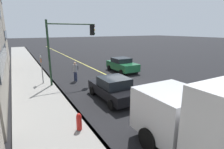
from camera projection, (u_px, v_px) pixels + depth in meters
ground at (125, 84)px, 15.06m from camera, size 200.00×200.00×0.00m
sidewalk_slab at (39, 97)px, 11.78m from camera, size 80.00×3.25×0.15m
curb_edge at (62, 93)px, 12.51m from camera, size 80.00×0.16×0.15m
lane_stripe_center at (125, 84)px, 15.05m from camera, size 80.00×0.16×0.01m
car_black at (114, 88)px, 11.52m from camera, size 4.17×2.06×1.50m
car_green at (122, 65)px, 19.19m from camera, size 3.98×2.08×1.52m
pedestrian_with_backpack at (75, 70)px, 15.58m from camera, size 0.47×0.46×1.74m
traffic_light_mast at (68, 41)px, 14.05m from camera, size 0.28×4.00×5.23m
street_sign_post at (42, 67)px, 14.37m from camera, size 0.60×0.08×2.61m
fire_hydrant at (79, 123)px, 7.79m from camera, size 0.24×0.24×0.94m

